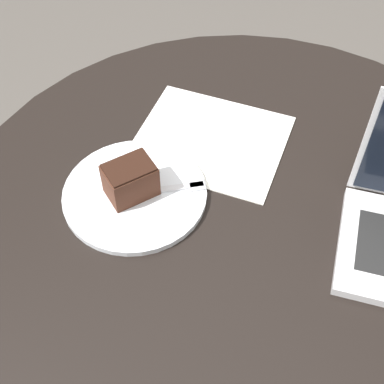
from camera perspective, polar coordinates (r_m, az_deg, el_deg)
ground_plane at (r=1.63m, az=3.94°, el=-18.38°), size 12.00×12.00×0.00m
dining_table at (r=1.08m, az=5.69°, el=-6.64°), size 1.12×1.12×0.74m
paper_document at (r=1.09m, az=2.00°, el=5.58°), size 0.37×0.35×0.00m
plate at (r=1.00m, az=-6.11°, el=-0.20°), size 0.27×0.27×0.01m
cake_slice at (r=0.97m, az=-6.60°, el=1.30°), size 0.08×0.10×0.07m
fork at (r=0.99m, az=-2.50°, el=0.35°), size 0.11×0.15×0.00m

